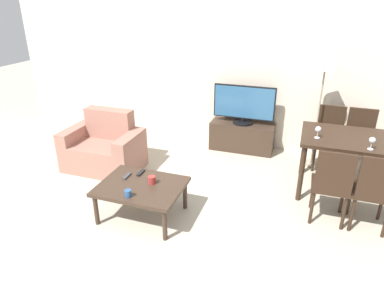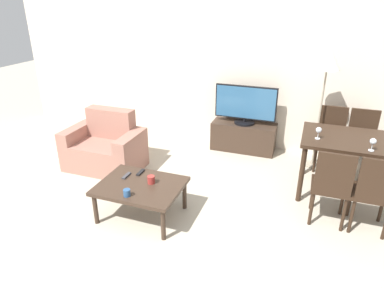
{
  "view_description": "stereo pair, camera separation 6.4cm",
  "coord_description": "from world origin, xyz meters",
  "px_view_note": "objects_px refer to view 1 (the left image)",
  "views": [
    {
      "loc": [
        1.28,
        -1.92,
        2.32
      ],
      "look_at": [
        0.03,
        1.7,
        0.65
      ],
      "focal_mm": 32.0,
      "sensor_mm": 36.0,
      "label": 1
    },
    {
      "loc": [
        1.34,
        -1.9,
        2.32
      ],
      "look_at": [
        0.03,
        1.7,
        0.65
      ],
      "focal_mm": 32.0,
      "sensor_mm": 36.0,
      "label": 2
    }
  ],
  "objects_px": {
    "dining_table": "(350,145)",
    "remote_primary": "(127,176)",
    "cup_colored_far": "(128,193)",
    "wine_glass_center": "(318,130)",
    "tv": "(244,105)",
    "coffee_table": "(141,188)",
    "armchair": "(105,149)",
    "floor_lamp": "(326,65)",
    "cup_white_near": "(152,180)",
    "tv_stand": "(242,136)",
    "dining_chair_far_left": "(329,134)",
    "dining_chair_far": "(360,138)",
    "dining_chair_near_right": "(374,189)",
    "dining_chair_near": "(332,183)",
    "wine_glass_left": "(372,141)",
    "remote_secondary": "(141,173)"
  },
  "relations": [
    {
      "from": "floor_lamp",
      "to": "remote_primary",
      "type": "height_order",
      "value": "floor_lamp"
    },
    {
      "from": "dining_chair_near_right",
      "to": "remote_primary",
      "type": "distance_m",
      "value": 2.65
    },
    {
      "from": "dining_table",
      "to": "remote_primary",
      "type": "distance_m",
      "value": 2.69
    },
    {
      "from": "tv",
      "to": "cup_white_near",
      "type": "distance_m",
      "value": 2.21
    },
    {
      "from": "tv_stand",
      "to": "tv",
      "type": "bearing_deg",
      "value": -90.0
    },
    {
      "from": "coffee_table",
      "to": "dining_chair_far_left",
      "type": "bearing_deg",
      "value": 45.58
    },
    {
      "from": "dining_chair_near_right",
      "to": "cup_colored_far",
      "type": "height_order",
      "value": "dining_chair_near_right"
    },
    {
      "from": "tv",
      "to": "dining_chair_near_right",
      "type": "relative_size",
      "value": 1.07
    },
    {
      "from": "tv_stand",
      "to": "remote_primary",
      "type": "height_order",
      "value": "tv_stand"
    },
    {
      "from": "dining_chair_far_left",
      "to": "floor_lamp",
      "type": "relative_size",
      "value": 0.52
    },
    {
      "from": "armchair",
      "to": "wine_glass_center",
      "type": "bearing_deg",
      "value": 4.35
    },
    {
      "from": "cup_white_near",
      "to": "dining_table",
      "type": "bearing_deg",
      "value": 30.4
    },
    {
      "from": "tv",
      "to": "wine_glass_center",
      "type": "distance_m",
      "value": 1.51
    },
    {
      "from": "dining_chair_far_left",
      "to": "remote_primary",
      "type": "xyz_separation_m",
      "value": [
        -2.21,
        -1.9,
        -0.08
      ]
    },
    {
      "from": "tv",
      "to": "cup_white_near",
      "type": "relative_size",
      "value": 10.88
    },
    {
      "from": "tv",
      "to": "dining_chair_far_left",
      "type": "xyz_separation_m",
      "value": [
        1.27,
        -0.17,
        -0.26
      ]
    },
    {
      "from": "cup_white_near",
      "to": "cup_colored_far",
      "type": "xyz_separation_m",
      "value": [
        -0.12,
        -0.33,
        -0.01
      ]
    },
    {
      "from": "dining_table",
      "to": "dining_chair_far",
      "type": "distance_m",
      "value": 0.77
    },
    {
      "from": "tv_stand",
      "to": "wine_glass_center",
      "type": "distance_m",
      "value": 1.64
    },
    {
      "from": "dining_chair_near_right",
      "to": "remote_secondary",
      "type": "xyz_separation_m",
      "value": [
        -2.49,
        -0.32,
        -0.08
      ]
    },
    {
      "from": "tv",
      "to": "dining_chair_far",
      "type": "bearing_deg",
      "value": -5.74
    },
    {
      "from": "dining_chair_far",
      "to": "remote_secondary",
      "type": "bearing_deg",
      "value": -144.55
    },
    {
      "from": "coffee_table",
      "to": "wine_glass_center",
      "type": "bearing_deg",
      "value": 32.38
    },
    {
      "from": "coffee_table",
      "to": "cup_white_near",
      "type": "relative_size",
      "value": 10.48
    },
    {
      "from": "tv_stand",
      "to": "remote_secondary",
      "type": "distance_m",
      "value": 2.12
    },
    {
      "from": "armchair",
      "to": "dining_chair_near",
      "type": "xyz_separation_m",
      "value": [
        3.02,
        -0.35,
        0.2
      ]
    },
    {
      "from": "dining_chair_far_left",
      "to": "wine_glass_left",
      "type": "relative_size",
      "value": 6.11
    },
    {
      "from": "dining_chair_near_right",
      "to": "dining_chair_far_left",
      "type": "xyz_separation_m",
      "value": [
        -0.4,
        1.45,
        0.0
      ]
    },
    {
      "from": "wine_glass_center",
      "to": "tv_stand",
      "type": "bearing_deg",
      "value": 135.72
    },
    {
      "from": "armchair",
      "to": "wine_glass_left",
      "type": "relative_size",
      "value": 7.33
    },
    {
      "from": "coffee_table",
      "to": "cup_white_near",
      "type": "xyz_separation_m",
      "value": [
        0.1,
        0.07,
        0.09
      ]
    },
    {
      "from": "cup_colored_far",
      "to": "remote_secondary",
      "type": "bearing_deg",
      "value": 101.79
    },
    {
      "from": "tv",
      "to": "dining_table",
      "type": "xyz_separation_m",
      "value": [
        1.47,
        -0.89,
        -0.1
      ]
    },
    {
      "from": "armchair",
      "to": "tv",
      "type": "relative_size",
      "value": 1.12
    },
    {
      "from": "cup_white_near",
      "to": "dining_chair_near",
      "type": "bearing_deg",
      "value": 14.66
    },
    {
      "from": "armchair",
      "to": "coffee_table",
      "type": "bearing_deg",
      "value": -40.94
    },
    {
      "from": "dining_chair_far_left",
      "to": "cup_white_near",
      "type": "distance_m",
      "value": 2.7
    },
    {
      "from": "armchair",
      "to": "wine_glass_center",
      "type": "relative_size",
      "value": 7.33
    },
    {
      "from": "dining_chair_far",
      "to": "dining_chair_far_left",
      "type": "relative_size",
      "value": 1.0
    },
    {
      "from": "tv_stand",
      "to": "wine_glass_left",
      "type": "height_order",
      "value": "wine_glass_left"
    },
    {
      "from": "cup_white_near",
      "to": "cup_colored_far",
      "type": "relative_size",
      "value": 1.14
    },
    {
      "from": "dining_table",
      "to": "wine_glass_left",
      "type": "relative_size",
      "value": 7.84
    },
    {
      "from": "armchair",
      "to": "wine_glass_center",
      "type": "xyz_separation_m",
      "value": [
        2.83,
        0.22,
        0.57
      ]
    },
    {
      "from": "dining_table",
      "to": "dining_chair_near",
      "type": "distance_m",
      "value": 0.77
    },
    {
      "from": "dining_chair_far",
      "to": "coffee_table",
      "type": "bearing_deg",
      "value": -139.71
    },
    {
      "from": "dining_chair_near",
      "to": "dining_chair_far",
      "type": "relative_size",
      "value": 1.0
    },
    {
      "from": "floor_lamp",
      "to": "cup_white_near",
      "type": "relative_size",
      "value": 19.48
    },
    {
      "from": "dining_table",
      "to": "remote_primary",
      "type": "relative_size",
      "value": 7.64
    },
    {
      "from": "dining_chair_near",
      "to": "remote_primary",
      "type": "relative_size",
      "value": 5.95
    },
    {
      "from": "cup_colored_far",
      "to": "wine_glass_center",
      "type": "relative_size",
      "value": 0.52
    }
  ]
}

